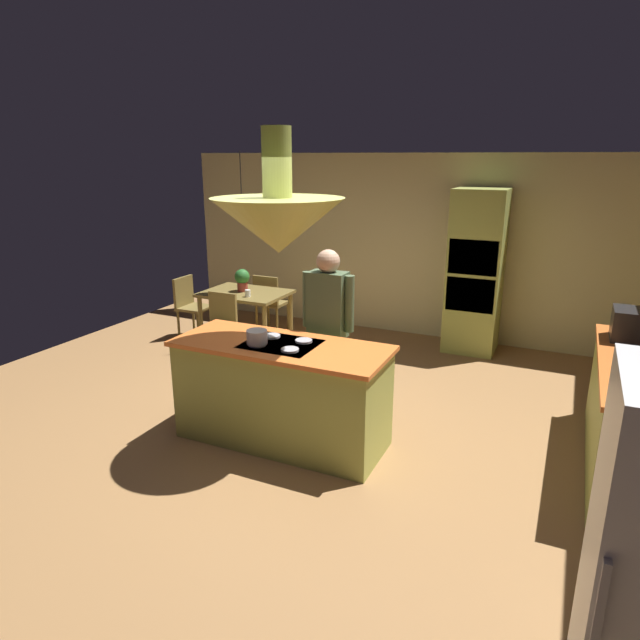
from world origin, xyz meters
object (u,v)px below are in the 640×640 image
(dining_table, at_px, (246,299))
(person_at_island, at_px, (328,323))
(kitchen_island, at_px, (282,392))
(cup_on_table, at_px, (248,293))
(chair_at_corner, at_px, (190,303))
(cooking_pot_on_cooktop, at_px, (257,337))
(chair_by_back_wall, at_px, (269,300))
(chair_facing_island, at_px, (219,323))
(oven_tower, at_px, (475,272))
(potted_plant_on_table, at_px, (242,279))

(dining_table, distance_m, person_at_island, 2.37)
(kitchen_island, distance_m, cup_on_table, 2.46)
(kitchen_island, bearing_deg, dining_table, 128.99)
(chair_at_corner, relative_size, cooking_pot_on_cooktop, 4.83)
(chair_by_back_wall, bearing_deg, person_at_island, 131.89)
(person_at_island, bearing_deg, chair_facing_island, 156.48)
(person_at_island, distance_m, chair_by_back_wall, 2.82)
(chair_at_corner, bearing_deg, oven_tower, -72.98)
(chair_at_corner, bearing_deg, dining_table, -90.00)
(dining_table, xyz_separation_m, potted_plant_on_table, (-0.06, 0.03, 0.27))
(dining_table, height_order, chair_facing_island, chair_facing_island)
(dining_table, bearing_deg, cup_on_table, -50.42)
(oven_tower, xyz_separation_m, person_at_island, (-0.95, -2.58, -0.10))
(kitchen_island, distance_m, chair_facing_island, 2.25)
(oven_tower, bearing_deg, cup_on_table, -152.87)
(dining_table, bearing_deg, chair_facing_island, -90.00)
(dining_table, relative_size, cooking_pot_on_cooktop, 6.18)
(chair_at_corner, height_order, cooking_pot_on_cooktop, cooking_pot_on_cooktop)
(oven_tower, height_order, cup_on_table, oven_tower)
(chair_facing_island, relative_size, cooking_pot_on_cooktop, 4.83)
(chair_at_corner, distance_m, cooking_pot_on_cooktop, 3.37)
(potted_plant_on_table, height_order, cup_on_table, potted_plant_on_table)
(kitchen_island, height_order, chair_by_back_wall, kitchen_island)
(kitchen_island, bearing_deg, person_at_island, 76.83)
(potted_plant_on_table, height_order, cooking_pot_on_cooktop, cooking_pot_on_cooktop)
(kitchen_island, distance_m, oven_tower, 3.47)
(kitchen_island, bearing_deg, oven_tower, 71.26)
(oven_tower, height_order, chair_facing_island, oven_tower)
(dining_table, distance_m, chair_facing_island, 0.65)
(dining_table, relative_size, chair_facing_island, 1.28)
(oven_tower, xyz_separation_m, cooking_pot_on_cooktop, (-1.26, -3.37, -0.05))
(cup_on_table, relative_size, cooking_pot_on_cooktop, 0.50)
(cup_on_table, bearing_deg, potted_plant_on_table, 134.38)
(dining_table, height_order, person_at_island, person_at_island)
(person_at_island, bearing_deg, chair_at_corner, 152.73)
(person_at_island, bearing_deg, cooking_pot_on_cooktop, -111.68)
(cooking_pot_on_cooktop, bearing_deg, cup_on_table, 124.09)
(kitchen_island, height_order, cooking_pot_on_cooktop, cooking_pot_on_cooktop)
(kitchen_island, relative_size, person_at_island, 1.15)
(person_at_island, height_order, cup_on_table, person_at_island)
(person_at_island, height_order, chair_at_corner, person_at_island)
(person_at_island, bearing_deg, dining_table, 142.22)
(oven_tower, xyz_separation_m, chair_by_back_wall, (-2.80, -0.51, -0.56))
(chair_facing_island, height_order, chair_by_back_wall, same)
(cooking_pot_on_cooktop, bearing_deg, person_at_island, 68.32)
(dining_table, relative_size, potted_plant_on_table, 3.71)
(chair_by_back_wall, distance_m, cooking_pot_on_cooktop, 3.29)
(chair_by_back_wall, bearing_deg, oven_tower, -169.63)
(person_at_island, relative_size, cooking_pot_on_cooktop, 9.30)
(potted_plant_on_table, bearing_deg, cup_on_table, -45.62)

